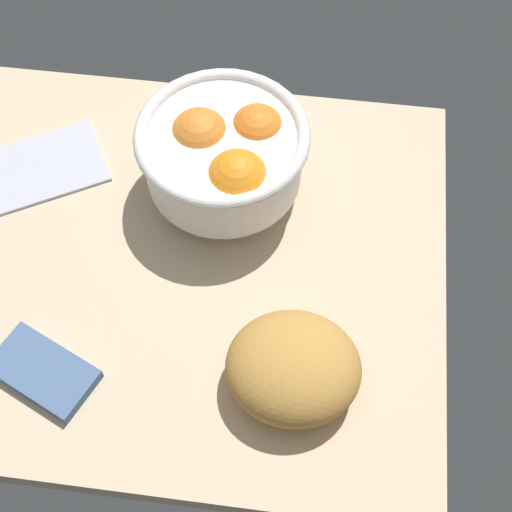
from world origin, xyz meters
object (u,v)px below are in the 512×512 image
Objects in this scene: fruit_bowl at (225,154)px; napkin_spare at (42,166)px; napkin_folded at (43,371)px; bread_loaf at (293,368)px.

napkin_spare is at bearing 179.10° from fruit_bowl.
fruit_bowl is 1.80× the size of napkin_folded.
napkin_folded is at bearing -174.57° from bread_loaf.
napkin_folded is 28.04cm from napkin_spare.
fruit_bowl is 26.46cm from bread_loaf.
bread_loaf is 1.26× the size of napkin_folded.
napkin_folded is (-26.50, -2.52, -3.18)cm from bread_loaf.
napkin_folded is 0.73× the size of napkin_spare.
napkin_folded reaches higher than napkin_spare.
fruit_bowl is at bearing -0.90° from napkin_spare.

